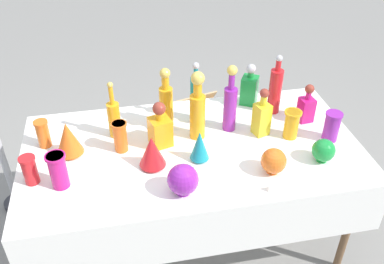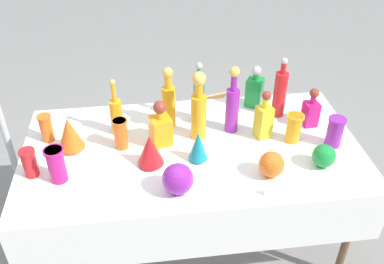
{
  "view_description": "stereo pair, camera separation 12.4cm",
  "coord_description": "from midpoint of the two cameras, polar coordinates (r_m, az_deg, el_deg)",
  "views": [
    {
      "loc": [
        -0.36,
        -1.82,
        2.2
      ],
      "look_at": [
        0.0,
        0.0,
        0.86
      ],
      "focal_mm": 40.0,
      "sensor_mm": 36.0,
      "label": 1
    },
    {
      "loc": [
        -0.24,
        -1.84,
        2.2
      ],
      "look_at": [
        0.0,
        0.0,
        0.86
      ],
      "focal_mm": 40.0,
      "sensor_mm": 36.0,
      "label": 2
    }
  ],
  "objects": [
    {
      "name": "tall_bottle_3",
      "position": [
        2.42,
        -8.61,
        2.28
      ],
      "size": [
        0.07,
        0.07,
        0.34
      ],
      "color": "orange",
      "rests_on": "display_table"
    },
    {
      "name": "round_bowl_1",
      "position": [
        2.02,
        -0.12,
        -6.33
      ],
      "size": [
        0.15,
        0.15,
        0.16
      ],
      "color": "purple",
      "rests_on": "display_table"
    },
    {
      "name": "fluted_vase_0",
      "position": [
        2.35,
        -14.57,
        -0.2
      ],
      "size": [
        0.14,
        0.14,
        0.2
      ],
      "color": "orange",
      "rests_on": "display_table"
    },
    {
      "name": "tall_bottle_2",
      "position": [
        2.4,
        6.9,
        3.56
      ],
      "size": [
        0.07,
        0.07,
        0.41
      ],
      "color": "purple",
      "rests_on": "display_table"
    },
    {
      "name": "slender_vase_3",
      "position": [
        2.46,
        19.92,
        0.1
      ],
      "size": [
        0.09,
        0.09,
        0.17
      ],
      "color": "purple",
      "rests_on": "display_table"
    },
    {
      "name": "slender_vase_0",
      "position": [
        2.24,
        -19.4,
        -3.83
      ],
      "size": [
        0.08,
        0.08,
        0.15
      ],
      "color": "red",
      "rests_on": "display_table"
    },
    {
      "name": "fluted_vase_1",
      "position": [
        2.21,
        2.45,
        -1.88
      ],
      "size": [
        0.1,
        0.1,
        0.18
      ],
      "color": "teal",
      "rests_on": "display_table"
    },
    {
      "name": "round_bowl_2",
      "position": [
        2.17,
        12.18,
        -4.29
      ],
      "size": [
        0.13,
        0.13,
        0.14
      ],
      "color": "orange",
      "rests_on": "display_table"
    },
    {
      "name": "fluted_vase_2",
      "position": [
        2.18,
        -3.98,
        -2.39
      ],
      "size": [
        0.14,
        0.14,
        0.18
      ],
      "color": "red",
      "rests_on": "display_table"
    },
    {
      "name": "slender_vase_4",
      "position": [
        2.47,
        -17.52,
        0.6
      ],
      "size": [
        0.08,
        0.08,
        0.16
      ],
      "color": "orange",
      "rests_on": "display_table"
    },
    {
      "name": "display_table",
      "position": [
        2.36,
        1.63,
        -3.68
      ],
      "size": [
        1.85,
        0.98,
        0.76
      ],
      "color": "white",
      "rests_on": "ground"
    },
    {
      "name": "tall_bottle_5",
      "position": [
        2.32,
        2.44,
        3.03
      ],
      "size": [
        0.09,
        0.09,
        0.41
      ],
      "color": "orange",
      "rests_on": "display_table"
    },
    {
      "name": "slender_vase_5",
      "position": [
        2.42,
        14.87,
        0.61
      ],
      "size": [
        0.1,
        0.1,
        0.17
      ],
      "color": "orange",
      "rests_on": "display_table"
    },
    {
      "name": "slender_vase_2",
      "position": [
        2.16,
        -16.08,
        -4.14
      ],
      "size": [
        0.1,
        0.1,
        0.19
      ],
      "color": "#C61972",
      "rests_on": "display_table"
    },
    {
      "name": "square_decanter_0",
      "position": [
        2.41,
        11.03,
        1.75
      ],
      "size": [
        0.1,
        0.1,
        0.29
      ],
      "color": "yellow",
      "rests_on": "display_table"
    },
    {
      "name": "square_decanter_2",
      "position": [
        2.32,
        -2.68,
        0.69
      ],
      "size": [
        0.13,
        0.13,
        0.27
      ],
      "color": "orange",
      "rests_on": "display_table"
    },
    {
      "name": "square_decanter_3",
      "position": [
        2.69,
        9.69,
        5.56
      ],
      "size": [
        0.13,
        0.13,
        0.27
      ],
      "color": "#198C38",
      "rests_on": "display_table"
    },
    {
      "name": "cardboard_box_behind_left",
      "position": [
        3.53,
        2.58,
        0.51
      ],
      "size": [
        0.56,
        0.51,
        0.41
      ],
      "color": "tan",
      "rests_on": "ground"
    },
    {
      "name": "square_decanter_1",
      "position": [
        2.58,
        16.92,
        2.74
      ],
      "size": [
        0.09,
        0.09,
        0.24
      ],
      "color": "#C61972",
      "rests_on": "display_table"
    },
    {
      "name": "slender_vase_1",
      "position": [
        2.31,
        -7.99,
        -0.14
      ],
      "size": [
        0.08,
        0.08,
        0.18
      ],
      "color": "orange",
      "rests_on": "display_table"
    },
    {
      "name": "round_bowl_0",
      "position": [
        2.3,
        18.67,
        -3.07
      ],
      "size": [
        0.12,
        0.12,
        0.13
      ],
      "color": "#198C38",
      "rests_on": "display_table"
    },
    {
      "name": "tall_bottle_4",
      "position": [
        2.6,
        13.01,
        5.15
      ],
      "size": [
        0.08,
        0.08,
        0.38
      ],
      "color": "red",
      "rests_on": "display_table"
    },
    {
      "name": "ground_plane",
      "position": [
        2.88,
        1.28,
        -14.06
      ],
      "size": [
        40.0,
        40.0,
        0.0
      ],
      "primitive_type": "plane",
      "color": "gray"
    },
    {
      "name": "tall_bottle_0",
      "position": [
        2.45,
        -1.66,
        4.15
      ],
      "size": [
        0.08,
        0.08,
        0.37
      ],
      "color": "orange",
      "rests_on": "display_table"
    },
    {
      "name": "price_tag_left",
      "position": [
        2.1,
        12.05,
        -7.78
      ],
      "size": [
        0.06,
        0.02,
        0.04
      ],
      "primitive_type": "cube",
      "rotation": [
        -0.21,
        0.0,
        0.08
      ],
      "color": "white",
      "rests_on": "display_table"
    },
    {
      "name": "tall_bottle_1",
      "position": [
        2.49,
        2.35,
        4.64
      ],
      "size": [
        0.06,
        0.06,
        0.38
      ],
      "color": "teal",
      "rests_on": "display_table"
    }
  ]
}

